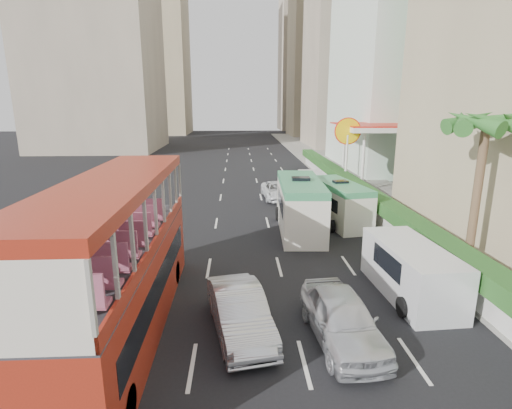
{
  "coord_description": "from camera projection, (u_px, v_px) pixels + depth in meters",
  "views": [
    {
      "loc": [
        -2.26,
        -11.88,
        7.23
      ],
      "look_at": [
        -1.5,
        4.0,
        3.2
      ],
      "focal_mm": 28.0,
      "sensor_mm": 36.0,
      "label": 1
    }
  ],
  "objects": [
    {
      "name": "ground_plane",
      "position": [
        306.0,
        325.0,
        13.38
      ],
      "size": [
        200.0,
        200.0,
        0.0
      ],
      "primitive_type": "plane",
      "color": "black",
      "rests_on": "ground"
    },
    {
      "name": "double_decker_bus",
      "position": [
        119.0,
        258.0,
        12.49
      ],
      "size": [
        2.5,
        11.0,
        5.06
      ],
      "primitive_type": "cube",
      "color": "maroon",
      "rests_on": "ground"
    },
    {
      "name": "car_silver_lane_a",
      "position": [
        240.0,
        332.0,
        12.99
      ],
      "size": [
        2.42,
        4.7,
        1.48
      ],
      "primitive_type": "imported",
      "rotation": [
        0.0,
        0.0,
        0.2
      ],
      "color": "silver",
      "rests_on": "ground"
    },
    {
      "name": "car_silver_lane_b",
      "position": [
        341.0,
        340.0,
        12.55
      ],
      "size": [
        2.23,
        4.71,
        1.56
      ],
      "primitive_type": "imported",
      "rotation": [
        0.0,
        0.0,
        0.09
      ],
      "color": "silver",
      "rests_on": "ground"
    },
    {
      "name": "van_asset",
      "position": [
        277.0,
        199.0,
        31.29
      ],
      "size": [
        2.38,
        4.68,
        1.27
      ],
      "primitive_type": "imported",
      "rotation": [
        0.0,
        0.0,
        0.06
      ],
      "color": "silver",
      "rests_on": "ground"
    },
    {
      "name": "minibus_near",
      "position": [
        300.0,
        206.0,
        23.01
      ],
      "size": [
        2.58,
        6.89,
        3.01
      ],
      "primitive_type": "cube",
      "rotation": [
        0.0,
        0.0,
        -0.05
      ],
      "color": "silver",
      "rests_on": "ground"
    },
    {
      "name": "minibus_far",
      "position": [
        339.0,
        203.0,
        24.68
      ],
      "size": [
        2.83,
        5.95,
        2.53
      ],
      "primitive_type": "cube",
      "rotation": [
        0.0,
        0.0,
        0.17
      ],
      "color": "silver",
      "rests_on": "ground"
    },
    {
      "name": "panel_van_near",
      "position": [
        411.0,
        271.0,
        15.3
      ],
      "size": [
        2.29,
        5.11,
        2.0
      ],
      "primitive_type": "cube",
      "rotation": [
        0.0,
        0.0,
        0.06
      ],
      "color": "silver",
      "rests_on": "ground"
    },
    {
      "name": "panel_van_far",
      "position": [
        314.0,
        185.0,
        31.77
      ],
      "size": [
        1.88,
        4.6,
        1.83
      ],
      "primitive_type": "cube",
      "rotation": [
        0.0,
        0.0,
        0.01
      ],
      "color": "silver",
      "rests_on": "ground"
    },
    {
      "name": "sidewalk",
      "position": [
        355.0,
        181.0,
        37.98
      ],
      "size": [
        6.0,
        120.0,
        0.18
      ],
      "primitive_type": "cube",
      "color": "#99968C",
      "rests_on": "ground"
    },
    {
      "name": "kerb_wall",
      "position": [
        362.0,
        203.0,
        27.06
      ],
      "size": [
        0.3,
        44.0,
        1.0
      ],
      "primitive_type": "cube",
      "color": "silver",
      "rests_on": "sidewalk"
    },
    {
      "name": "hedge",
      "position": [
        363.0,
        191.0,
        26.85
      ],
      "size": [
        1.1,
        44.0,
        0.7
      ],
      "primitive_type": "cube",
      "color": "#2D6626",
      "rests_on": "kerb_wall"
    },
    {
      "name": "palm_tree",
      "position": [
        476.0,
        198.0,
        16.79
      ],
      "size": [
        0.36,
        0.36,
        6.4
      ],
      "primitive_type": "cylinder",
      "color": "brown",
      "rests_on": "sidewalk"
    },
    {
      "name": "shell_station",
      "position": [
        375.0,
        156.0,
        35.44
      ],
      "size": [
        6.5,
        8.0,
        5.5
      ],
      "primitive_type": "cube",
      "color": "silver",
      "rests_on": "ground"
    },
    {
      "name": "tower_far_a",
      "position": [
        323.0,
        35.0,
        88.16
      ],
      "size": [
        14.0,
        14.0,
        44.0
      ],
      "primitive_type": "cube",
      "color": "tan",
      "rests_on": "ground"
    },
    {
      "name": "tower_far_b",
      "position": [
        306.0,
        56.0,
        109.96
      ],
      "size": [
        14.0,
        14.0,
        40.0
      ],
      "primitive_type": "cube",
      "color": "tan",
      "rests_on": "ground"
    },
    {
      "name": "tower_left_b",
      "position": [
        152.0,
        35.0,
        93.87
      ],
      "size": [
        16.0,
        16.0,
        46.0
      ],
      "primitive_type": "cube",
      "color": "tan",
      "rests_on": "ground"
    }
  ]
}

